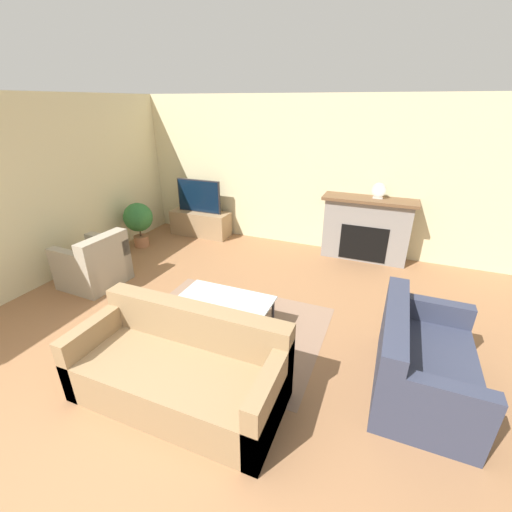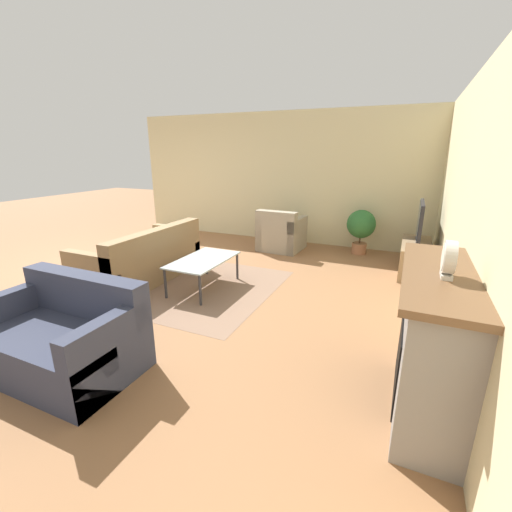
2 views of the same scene
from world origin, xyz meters
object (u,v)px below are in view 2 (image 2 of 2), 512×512
(armchair_by_window, at_px, (281,235))
(tv, at_px, (420,223))
(couch_loveseat, at_px, (64,339))
(potted_plant, at_px, (361,226))
(mantel_clock, at_px, (449,259))
(coffee_table, at_px, (203,262))
(couch_sectional, at_px, (143,261))

(armchair_by_window, bearing_deg, tv, 173.50)
(tv, bearing_deg, couch_loveseat, -35.01)
(potted_plant, distance_m, mantel_clock, 4.34)
(armchair_by_window, height_order, mantel_clock, mantel_clock)
(potted_plant, bearing_deg, tv, 52.33)
(coffee_table, xyz_separation_m, potted_plant, (-2.73, 1.80, 0.14))
(mantel_clock, bearing_deg, coffee_table, -116.37)
(couch_sectional, xyz_separation_m, couch_loveseat, (2.07, 0.93, 0.00))
(couch_sectional, relative_size, coffee_table, 1.74)
(couch_loveseat, xyz_separation_m, coffee_table, (-2.14, 0.11, 0.11))
(couch_sectional, height_order, potted_plant, potted_plant)
(tv, distance_m, coffee_table, 3.43)
(couch_sectional, xyz_separation_m, mantel_clock, (1.35, 3.91, 0.94))
(tv, xyz_separation_m, couch_loveseat, (4.12, -2.88, -0.53))
(tv, height_order, mantel_clock, mantel_clock)
(coffee_table, xyz_separation_m, mantel_clock, (1.42, 2.87, 0.83))
(couch_loveseat, distance_m, armchair_by_window, 4.52)
(coffee_table, bearing_deg, armchair_by_window, 172.37)
(armchair_by_window, xyz_separation_m, mantel_clock, (3.78, 2.55, 0.93))
(tv, distance_m, potted_plant, 1.27)
(couch_loveseat, height_order, armchair_by_window, same)
(potted_plant, bearing_deg, couch_sectional, -45.35)
(tv, distance_m, armchair_by_window, 2.54)
(armchair_by_window, bearing_deg, couch_loveseat, 86.98)
(armchair_by_window, distance_m, mantel_clock, 4.65)
(tv, height_order, couch_sectional, tv)
(couch_sectional, distance_m, couch_loveseat, 2.27)
(tv, xyz_separation_m, potted_plant, (-0.75, -0.98, -0.29))
(armchair_by_window, height_order, potted_plant, potted_plant)
(couch_sectional, xyz_separation_m, armchair_by_window, (-2.43, 1.36, 0.01))
(potted_plant, relative_size, mantel_clock, 3.35)
(potted_plant, height_order, mantel_clock, mantel_clock)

